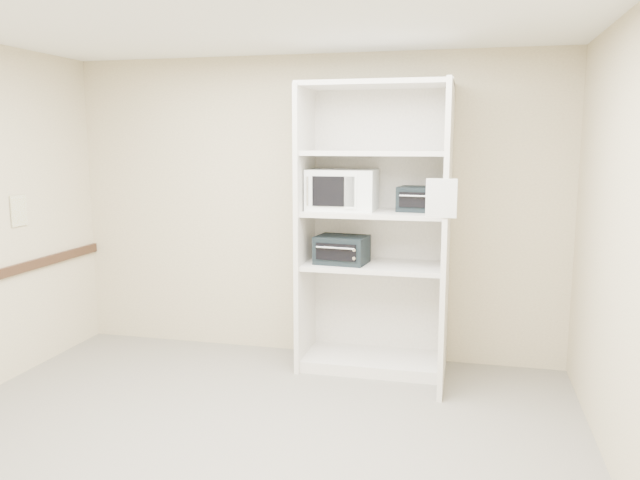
% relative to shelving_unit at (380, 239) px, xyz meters
% --- Properties ---
extents(floor, '(4.50, 4.00, 0.01)m').
position_rel_shelving_unit_xyz_m(floor, '(-0.67, -1.70, -1.13)').
color(floor, slate).
rests_on(floor, ground).
extents(ceiling, '(4.50, 4.00, 0.01)m').
position_rel_shelving_unit_xyz_m(ceiling, '(-0.67, -1.70, 1.57)').
color(ceiling, white).
extents(wall_back, '(4.50, 0.02, 2.70)m').
position_rel_shelving_unit_xyz_m(wall_back, '(-0.67, 0.30, 0.22)').
color(wall_back, beige).
rests_on(wall_back, ground).
extents(wall_right, '(0.02, 4.00, 2.70)m').
position_rel_shelving_unit_xyz_m(wall_right, '(1.58, -1.70, 0.22)').
color(wall_right, beige).
rests_on(wall_right, ground).
extents(shelving_unit, '(1.24, 0.92, 2.42)m').
position_rel_shelving_unit_xyz_m(shelving_unit, '(0.00, 0.00, 0.00)').
color(shelving_unit, white).
rests_on(shelving_unit, floor).
extents(microwave, '(0.57, 0.44, 0.34)m').
position_rel_shelving_unit_xyz_m(microwave, '(-0.33, 0.04, 0.41)').
color(microwave, white).
rests_on(microwave, shelving_unit).
extents(toaster_oven_upper, '(0.39, 0.31, 0.21)m').
position_rel_shelving_unit_xyz_m(toaster_oven_upper, '(0.33, 0.04, 0.34)').
color(toaster_oven_upper, black).
rests_on(toaster_oven_upper, shelving_unit).
extents(toaster_oven_lower, '(0.45, 0.36, 0.23)m').
position_rel_shelving_unit_xyz_m(toaster_oven_lower, '(-0.31, -0.05, -0.09)').
color(toaster_oven_lower, black).
rests_on(toaster_oven_lower, shelving_unit).
extents(paper_sign, '(0.22, 0.01, 0.28)m').
position_rel_shelving_unit_xyz_m(paper_sign, '(0.52, -0.63, 0.41)').
color(paper_sign, white).
rests_on(paper_sign, shelving_unit).
extents(wall_poster, '(0.01, 0.18, 0.26)m').
position_rel_shelving_unit_xyz_m(wall_poster, '(-2.90, -0.74, 0.25)').
color(wall_poster, silver).
rests_on(wall_poster, wall_left).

